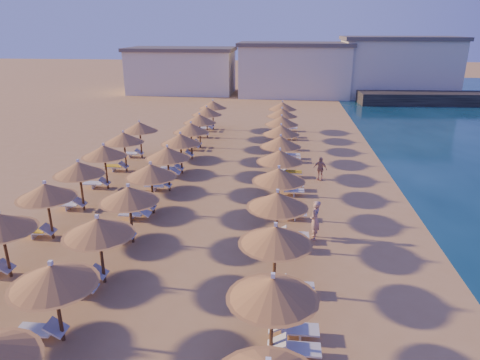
# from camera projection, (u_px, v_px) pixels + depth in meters

# --- Properties ---
(ground) EXTENTS (220.00, 220.00, 0.00)m
(ground) POSITION_uv_depth(u_px,v_px,m) (222.00, 233.00, 20.63)
(ground) COLOR tan
(ground) RESTS_ON ground
(jetty) EXTENTS (30.19, 5.82, 1.50)m
(jetty) POSITION_uv_depth(u_px,v_px,m) (479.00, 99.00, 54.06)
(jetty) COLOR black
(jetty) RESTS_ON ground
(hotel_blocks) EXTENTS (46.28, 9.77, 8.10)m
(hotel_blocks) POSITION_uv_depth(u_px,v_px,m) (297.00, 69.00, 60.68)
(hotel_blocks) COLOR beige
(hotel_blocks) RESTS_ON ground
(parasol_row_east) EXTENTS (2.70, 38.92, 2.88)m
(parasol_row_east) POSITION_uv_depth(u_px,v_px,m) (279.00, 166.00, 22.95)
(parasol_row_east) COLOR brown
(parasol_row_east) RESTS_ON ground
(parasol_row_west) EXTENTS (2.70, 38.92, 2.88)m
(parasol_row_west) POSITION_uv_depth(u_px,v_px,m) (160.00, 162.00, 23.58)
(parasol_row_west) COLOR brown
(parasol_row_west) RESTS_ON ground
(parasol_row_inland) EXTENTS (2.70, 22.45, 2.88)m
(parasol_row_inland) POSITION_uv_depth(u_px,v_px,m) (79.00, 169.00, 22.41)
(parasol_row_inland) COLOR brown
(parasol_row_inland) RESTS_ON ground
(loungers) EXTENTS (13.45, 36.83, 0.66)m
(loungers) POSITION_uv_depth(u_px,v_px,m) (195.00, 200.00, 23.64)
(loungers) COLOR silver
(loungers) RESTS_ON ground
(beachgoer_c) EXTENTS (0.97, 0.74, 1.54)m
(beachgoer_c) POSITION_uv_depth(u_px,v_px,m) (320.00, 169.00, 27.50)
(beachgoer_c) COLOR tan
(beachgoer_c) RESTS_ON ground
(beachgoer_a) EXTENTS (0.51, 0.73, 1.89)m
(beachgoer_a) POSITION_uv_depth(u_px,v_px,m) (315.00, 220.00, 19.78)
(beachgoer_a) COLOR tan
(beachgoer_a) RESTS_ON ground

